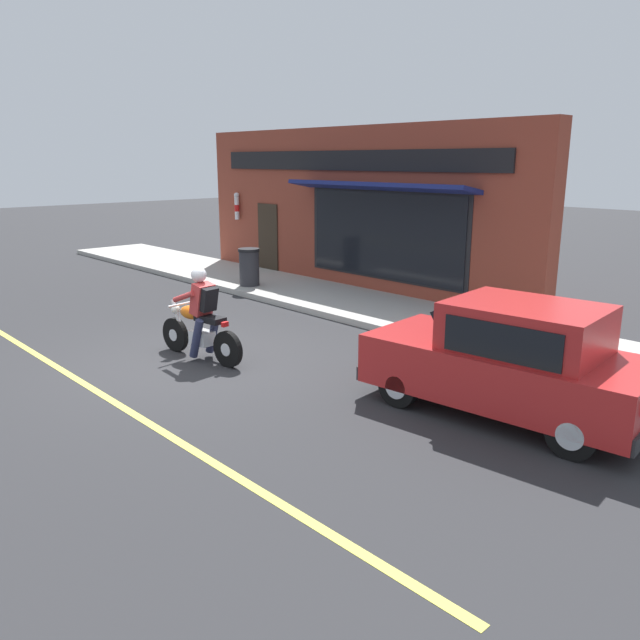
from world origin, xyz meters
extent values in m
plane|color=#2B2B2D|center=(0.00, 0.00, 0.00)|extent=(80.00, 80.00, 0.00)
cube|color=#ADAAA3|center=(5.06, 3.00, 0.07)|extent=(2.60, 22.00, 0.14)
cube|color=#D1C64C|center=(-1.80, 3.00, 0.00)|extent=(0.12, 19.80, 0.01)
cube|color=brown|center=(6.61, 2.72, 2.10)|extent=(0.50, 11.47, 4.20)
cube|color=black|center=(6.34, 1.29, 1.55)|extent=(0.04, 4.82, 2.10)
cube|color=black|center=(6.35, 1.29, 1.55)|extent=(0.02, 5.05, 2.20)
cube|color=#2D2319|center=(6.34, 5.87, 1.05)|extent=(0.04, 0.90, 2.10)
cube|color=navy|center=(6.01, 1.29, 2.75)|extent=(0.81, 5.50, 0.24)
cube|color=black|center=(6.33, 2.72, 3.35)|extent=(0.06, 9.75, 0.50)
cylinder|color=white|center=(6.26, 7.31, 1.90)|extent=(0.14, 0.14, 0.70)
cylinder|color=red|center=(6.26, 7.31, 1.90)|extent=(0.15, 0.15, 0.20)
sphere|color=silver|center=(6.26, 7.31, 2.30)|extent=(0.16, 0.16, 0.16)
cylinder|color=black|center=(0.14, 0.78, 0.31)|extent=(0.18, 0.63, 0.62)
cylinder|color=silver|center=(0.14, 0.78, 0.31)|extent=(0.15, 0.23, 0.22)
cylinder|color=black|center=(0.31, -0.61, 0.31)|extent=(0.18, 0.63, 0.62)
cylinder|color=silver|center=(0.31, -0.61, 0.31)|extent=(0.15, 0.23, 0.22)
cube|color=silver|center=(0.23, 0.04, 0.39)|extent=(0.33, 0.43, 0.24)
ellipsoid|color=orange|center=(0.20, 0.28, 0.80)|extent=(0.36, 0.55, 0.24)
cube|color=black|center=(0.26, -0.19, 0.76)|extent=(0.33, 0.59, 0.10)
cylinder|color=silver|center=(0.15, 0.68, 0.62)|extent=(0.11, 0.33, 0.68)
cylinder|color=silver|center=(0.17, 0.56, 0.91)|extent=(0.56, 0.11, 0.04)
sphere|color=silver|center=(0.14, 0.73, 0.79)|extent=(0.16, 0.16, 0.16)
cylinder|color=silver|center=(0.44, -0.34, 0.29)|extent=(0.15, 0.56, 0.08)
cube|color=red|center=(0.30, -0.56, 0.73)|extent=(0.13, 0.07, 0.08)
cylinder|color=#282D4C|center=(0.06, -0.06, 0.43)|extent=(0.18, 0.36, 0.71)
cylinder|color=#282D4C|center=(0.42, -0.01, 0.43)|extent=(0.18, 0.36, 0.71)
cube|color=#B23333|center=(0.24, -0.01, 1.08)|extent=(0.38, 0.37, 0.57)
cylinder|color=#B23333|center=(0.01, 0.20, 1.12)|extent=(0.15, 0.53, 0.26)
cylinder|color=#B23333|center=(0.41, 0.25, 1.12)|extent=(0.15, 0.53, 0.26)
sphere|color=silver|center=(0.23, 0.05, 1.49)|extent=(0.26, 0.26, 0.26)
cube|color=black|center=(0.26, -0.17, 1.10)|extent=(0.31, 0.27, 0.42)
cylinder|color=black|center=(1.06, -3.67, 0.30)|extent=(0.24, 0.61, 0.60)
cylinder|color=silver|center=(1.06, -3.67, 0.30)|extent=(0.23, 0.35, 0.33)
cylinder|color=black|center=(2.50, -3.52, 0.30)|extent=(0.24, 0.61, 0.60)
cylinder|color=silver|center=(2.50, -3.52, 0.30)|extent=(0.23, 0.35, 0.33)
cylinder|color=black|center=(1.30, -6.05, 0.30)|extent=(0.24, 0.61, 0.60)
cylinder|color=silver|center=(1.30, -6.05, 0.30)|extent=(0.23, 0.35, 0.33)
cylinder|color=black|center=(2.74, -5.91, 0.30)|extent=(0.24, 0.61, 0.60)
cylinder|color=silver|center=(2.74, -5.91, 0.30)|extent=(0.23, 0.35, 0.33)
cube|color=red|center=(1.90, -4.79, 0.60)|extent=(2.00, 3.85, 0.70)
cube|color=red|center=(1.93, -5.04, 1.24)|extent=(1.62, 2.03, 0.66)
cube|color=black|center=(1.84, -4.17, 1.19)|extent=(1.35, 0.48, 0.51)
cube|color=black|center=(1.20, -5.11, 1.22)|extent=(0.18, 1.52, 0.46)
cube|color=black|center=(2.65, -4.96, 1.22)|extent=(0.18, 1.52, 0.46)
cube|color=silver|center=(1.21, -2.99, 0.72)|extent=(0.24, 0.06, 0.14)
cube|color=silver|center=(2.22, -2.89, 0.72)|extent=(0.24, 0.06, 0.14)
cube|color=#28282B|center=(1.72, -2.97, 0.35)|extent=(1.61, 0.28, 0.20)
cylinder|color=#2D2D33|center=(4.38, 4.22, 0.59)|extent=(0.52, 0.52, 0.90)
cylinder|color=black|center=(4.38, 4.22, 1.08)|extent=(0.56, 0.56, 0.08)
camera|label=1|loc=(-5.35, -8.90, 3.36)|focal=35.00mm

